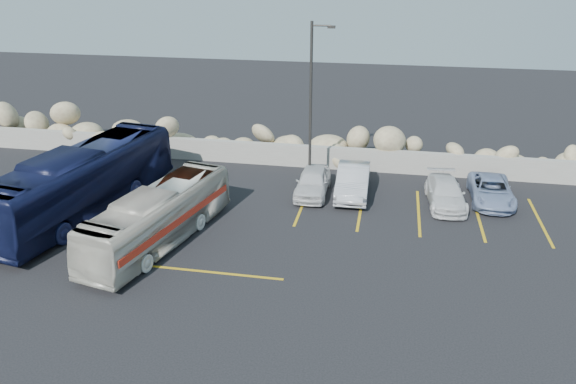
% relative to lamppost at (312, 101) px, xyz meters
% --- Properties ---
extents(ground, '(90.00, 90.00, 0.00)m').
position_rel_lamppost_xyz_m(ground, '(-2.56, -9.50, -4.30)').
color(ground, black).
rests_on(ground, ground).
extents(seawall, '(60.00, 0.40, 1.20)m').
position_rel_lamppost_xyz_m(seawall, '(-2.56, 2.50, -3.70)').
color(seawall, gray).
rests_on(seawall, ground).
extents(riprap_pile, '(54.00, 2.80, 2.60)m').
position_rel_lamppost_xyz_m(riprap_pile, '(-2.56, 3.70, -3.00)').
color(riprap_pile, '#9E8A67').
rests_on(riprap_pile, ground).
extents(parking_lines, '(18.16, 9.36, 0.01)m').
position_rel_lamppost_xyz_m(parking_lines, '(2.09, -3.93, -4.29)').
color(parking_lines, '#BE9616').
rests_on(parking_lines, ground).
extents(lamppost, '(1.14, 0.18, 8.00)m').
position_rel_lamppost_xyz_m(lamppost, '(0.00, 0.00, 0.00)').
color(lamppost, '#302D2A').
rests_on(lamppost, ground).
extents(vintage_bus, '(3.61, 8.43, 2.29)m').
position_rel_lamppost_xyz_m(vintage_bus, '(-4.99, -7.40, -3.15)').
color(vintage_bus, beige).
rests_on(vintage_bus, ground).
extents(tour_coach, '(4.26, 11.05, 3.00)m').
position_rel_lamppost_xyz_m(tour_coach, '(-9.43, -5.30, -2.79)').
color(tour_coach, '#101638').
rests_on(tour_coach, ground).
extents(car_a, '(1.54, 3.76, 1.28)m').
position_rel_lamppost_xyz_m(car_a, '(0.30, -1.31, -3.66)').
color(car_a, silver).
rests_on(car_a, ground).
extents(car_b, '(1.60, 4.36, 1.43)m').
position_rel_lamppost_xyz_m(car_b, '(2.21, -0.97, -3.58)').
color(car_b, silver).
rests_on(car_b, ground).
extents(car_c, '(1.91, 4.06, 1.14)m').
position_rel_lamppost_xyz_m(car_c, '(6.55, -1.39, -3.72)').
color(car_c, silver).
rests_on(car_c, ground).
extents(car_d, '(1.89, 4.07, 1.13)m').
position_rel_lamppost_xyz_m(car_d, '(8.68, -0.64, -3.73)').
color(car_d, '#7F91B4').
rests_on(car_d, ground).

